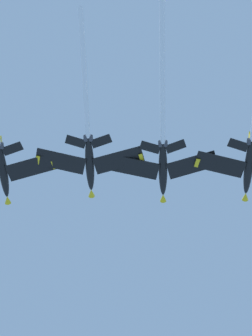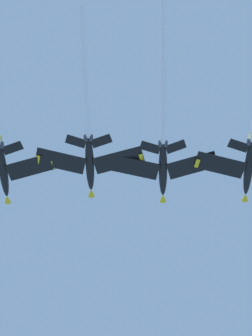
{
  "view_description": "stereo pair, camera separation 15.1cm",
  "coord_description": "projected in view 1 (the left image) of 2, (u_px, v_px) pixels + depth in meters",
  "views": [
    {
      "loc": [
        0.59,
        48.41,
        1.65
      ],
      "look_at": [
        -7.46,
        22.59,
        137.72
      ],
      "focal_mm": 81.54,
      "sensor_mm": 36.0,
      "label": 1
    },
    {
      "loc": [
        0.73,
        48.36,
        1.65
      ],
      "look_at": [
        -7.46,
        22.59,
        137.72
      ],
      "focal_mm": 81.54,
      "sensor_mm": 36.0,
      "label": 2
    }
  ],
  "objects": [
    {
      "name": "jet_inner_left",
      "position": [
        88.0,
        141.0,
        135.29
      ],
      "size": [
        19.36,
        33.52,
        17.58
      ],
      "color": "black"
    },
    {
      "name": "jet_far_left",
      "position": [
        0.0,
        152.0,
        136.56
      ],
      "size": [
        19.33,
        33.35,
        17.62
      ],
      "color": "black"
    },
    {
      "name": "jet_centre",
      "position": [
        163.0,
        140.0,
        135.13
      ],
      "size": [
        20.0,
        35.66,
        18.85
      ],
      "color": "black"
    },
    {
      "name": "jet_inner_right",
      "position": [
        251.0,
        145.0,
        135.45
      ],
      "size": [
        19.7,
        37.53,
        19.17
      ],
      "color": "black"
    }
  ]
}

